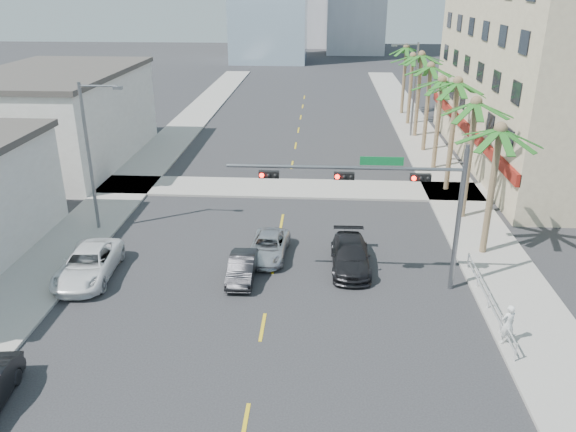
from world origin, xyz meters
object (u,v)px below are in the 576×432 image
object	(u,v)px
traffic_signal_mast	(392,192)
car_lane_center	(268,247)
pedestrian	(508,324)
car_lane_right	(350,256)
car_lane_left	(242,268)
car_parked_far	(88,264)

from	to	relation	value
traffic_signal_mast	car_lane_center	bearing A→B (deg)	154.19
car_lane_center	pedestrian	size ratio (longest dim) A/B	2.44
traffic_signal_mast	pedestrian	size ratio (longest dim) A/B	6.16
car_lane_right	pedestrian	world-z (taller)	pedestrian
car_lane_left	pedestrian	xyz separation A→B (m)	(11.80, -5.04, 0.44)
car_parked_far	car_lane_left	bearing A→B (deg)	-1.35
car_lane_left	car_lane_right	bearing A→B (deg)	14.87
traffic_signal_mast	car_lane_right	distance (m)	5.05
car_parked_far	car_lane_right	xyz separation A→B (m)	(13.49, 1.91, -0.04)
car_parked_far	pedestrian	distance (m)	20.26
traffic_signal_mast	car_parked_far	size ratio (longest dim) A/B	2.04
traffic_signal_mast	car_lane_right	size ratio (longest dim) A/B	2.25
traffic_signal_mast	car_lane_center	distance (m)	8.18
car_parked_far	car_lane_right	distance (m)	13.63
traffic_signal_mast	pedestrian	distance (m)	7.63
car_lane_center	pedestrian	world-z (taller)	pedestrian
car_lane_center	traffic_signal_mast	bearing A→B (deg)	-21.79
car_parked_far	car_lane_left	size ratio (longest dim) A/B	1.46
car_parked_far	car_lane_center	size ratio (longest dim) A/B	1.24
car_lane_right	car_lane_center	bearing A→B (deg)	166.11
traffic_signal_mast	car_lane_left	world-z (taller)	traffic_signal_mast
pedestrian	car_parked_far	bearing A→B (deg)	-34.03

